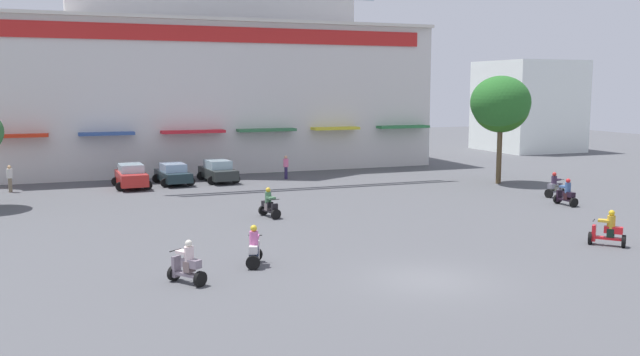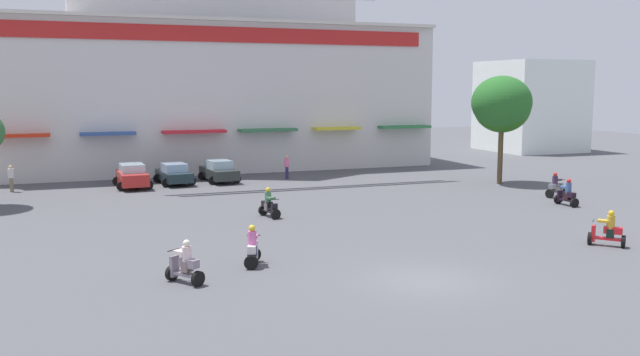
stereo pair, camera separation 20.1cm
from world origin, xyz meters
The scene contains 16 objects.
ground_plane centered at (0.00, 13.00, 0.00)m, with size 128.00×128.00×0.00m, color #4E4F53.
colonial_building centered at (0.00, 36.60, 8.89)m, with size 34.57×18.18×20.39m.
flank_building_right centered at (33.66, 38.30, 4.59)m, with size 8.35×8.77×9.18m.
plaza_tree_1 centered at (16.17, 18.75, 5.49)m, with size 4.05×3.91×7.29m.
plaza_tree_3 centered at (16.40, 19.00, 5.26)m, with size 3.85×3.83×7.10m.
parked_car_0 centered at (-7.39, 25.59, 0.79)m, with size 2.37×4.12×1.57m.
parked_car_1 centered at (-4.58, 26.26, 0.72)m, with size 2.54×4.05×1.42m.
parked_car_2 centered at (-1.48, 26.39, 0.75)m, with size 2.52×4.27×1.51m.
scooter_rider_0 centered at (-5.02, 3.98, 0.63)m, with size 0.95×1.46×1.55m.
scooter_rider_1 centered at (-1.84, 12.75, 0.61)m, with size 0.83×1.51×1.51m.
scooter_rider_2 centered at (-7.73, 2.54, 0.64)m, with size 1.21×1.43×1.52m.
scooter_rider_3 centered at (9.50, 1.80, 0.62)m, with size 1.33×1.42×1.52m.
scooter_rider_4 centered at (14.56, 10.16, 0.62)m, with size 0.55×1.44×1.53m.
scooter_rider_5 centered at (15.96, 12.78, 0.62)m, with size 1.48×0.92×1.51m.
pedestrian_0 centered at (-14.65, 26.35, 0.96)m, with size 0.48×0.48×1.70m.
pedestrian_2 centered at (3.37, 26.07, 0.96)m, with size 0.47×0.47×1.68m.
Camera 1 is at (-11.37, -19.50, 6.53)m, focal length 37.88 mm.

